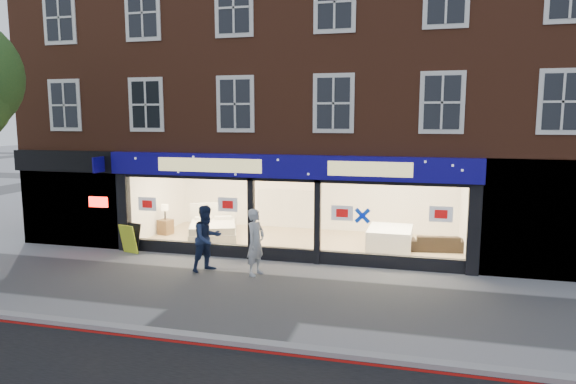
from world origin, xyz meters
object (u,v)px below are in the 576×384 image
at_px(display_bed, 213,229).
at_px(a_board, 130,238).
at_px(pedestrian_grey, 256,242).
at_px(pedestrian_blue, 207,238).
at_px(mattress_stack, 390,238).
at_px(sofa, 437,242).

bearing_deg(display_bed, a_board, -152.35).
relative_size(pedestrian_grey, pedestrian_blue, 0.98).
bearing_deg(a_board, mattress_stack, 30.38).
bearing_deg(pedestrian_blue, sofa, -27.54).
distance_m(mattress_stack, a_board, 8.53).
distance_m(pedestrian_grey, pedestrian_blue, 1.46).
xyz_separation_m(a_board, pedestrian_grey, (4.70, -1.20, 0.45)).
distance_m(sofa, pedestrian_grey, 6.23).
bearing_deg(display_bed, sofa, -19.24).
bearing_deg(sofa, display_bed, -6.87).
xyz_separation_m(pedestrian_grey, pedestrian_blue, (-1.46, -0.01, 0.02)).
bearing_deg(display_bed, pedestrian_grey, -72.40).
bearing_deg(pedestrian_blue, mattress_stack, -21.80).
xyz_separation_m(sofa, a_board, (-9.71, -2.47, 0.13)).
height_order(display_bed, pedestrian_blue, pedestrian_blue).
bearing_deg(display_bed, pedestrian_blue, -90.68).
bearing_deg(pedestrian_grey, pedestrian_blue, 105.92).
distance_m(display_bed, mattress_stack, 6.24).
bearing_deg(pedestrian_grey, display_bed, 53.97).
distance_m(display_bed, sofa, 7.74).
relative_size(a_board, pedestrian_blue, 0.51).
height_order(display_bed, sofa, display_bed).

